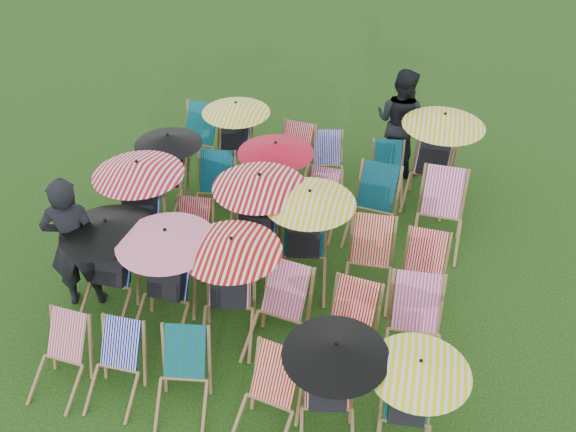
% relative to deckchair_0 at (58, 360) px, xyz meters
% --- Properties ---
extents(ground, '(100.00, 100.00, 0.00)m').
position_rel_deckchair_0_xyz_m(ground, '(1.91, 2.26, -0.41)').
color(ground, black).
rests_on(ground, ground).
extents(deckchair_0, '(0.61, 0.81, 0.83)m').
position_rel_deckchair_0_xyz_m(deckchair_0, '(0.00, 0.00, 0.00)').
color(deckchair_0, olive).
rests_on(deckchair_0, ground).
extents(deckchair_1, '(0.56, 0.77, 0.82)m').
position_rel_deckchair_0_xyz_m(deckchair_1, '(0.65, 0.03, -0.00)').
color(deckchair_1, olive).
rests_on(deckchair_1, ground).
extents(deckchair_2, '(0.68, 0.87, 0.86)m').
position_rel_deckchair_0_xyz_m(deckchair_2, '(1.43, 0.04, 0.02)').
color(deckchair_2, olive).
rests_on(deckchair_2, ground).
extents(deckchair_3, '(0.75, 0.93, 0.90)m').
position_rel_deckchair_0_xyz_m(deckchair_3, '(2.38, -0.07, 0.04)').
color(deckchair_3, olive).
rests_on(deckchair_3, ground).
extents(deckchair_4, '(1.06, 1.15, 1.26)m').
position_rel_deckchair_0_xyz_m(deckchair_4, '(3.01, 0.06, 0.25)').
color(deckchair_4, olive).
rests_on(deckchair_4, ground).
extents(deckchair_5, '(1.01, 1.07, 1.20)m').
position_rel_deckchair_0_xyz_m(deckchair_5, '(3.81, 0.08, 0.22)').
color(deckchair_5, olive).
rests_on(deckchair_5, ground).
extents(deckchair_6, '(1.13, 1.18, 1.34)m').
position_rel_deckchair_0_xyz_m(deckchair_6, '(0.03, 1.26, 0.29)').
color(deckchair_6, olive).
rests_on(deckchair_6, ground).
extents(deckchair_7, '(1.18, 1.23, 1.40)m').
position_rel_deckchair_0_xyz_m(deckchair_7, '(0.81, 1.17, 0.33)').
color(deckchair_7, olive).
rests_on(deckchair_7, ground).
extents(deckchair_8, '(1.17, 1.26, 1.38)m').
position_rel_deckchair_0_xyz_m(deckchair_8, '(1.61, 1.21, 0.32)').
color(deckchair_8, olive).
rests_on(deckchair_8, ground).
extents(deckchair_9, '(0.79, 0.99, 0.97)m').
position_rel_deckchair_0_xyz_m(deckchair_9, '(2.21, 1.12, 0.07)').
color(deckchair_9, olive).
rests_on(deckchair_9, ground).
extents(deckchair_10, '(0.72, 0.92, 0.92)m').
position_rel_deckchair_0_xyz_m(deckchair_10, '(3.05, 1.08, 0.05)').
color(deckchair_10, olive).
rests_on(deckchair_10, ground).
extents(deckchair_11, '(0.71, 0.95, 1.00)m').
position_rel_deckchair_0_xyz_m(deckchair_11, '(3.79, 1.22, 0.08)').
color(deckchair_11, olive).
rests_on(deckchair_11, ground).
extents(deckchair_12, '(1.22, 1.31, 1.45)m').
position_rel_deckchair_0_xyz_m(deckchair_12, '(-0.04, 2.39, 0.35)').
color(deckchair_12, olive).
rests_on(deckchair_12, ground).
extents(deckchair_13, '(0.60, 0.81, 0.85)m').
position_rel_deckchair_0_xyz_m(deckchair_13, '(0.69, 2.33, 0.01)').
color(deckchair_13, olive).
rests_on(deckchair_13, ground).
extents(deckchair_14, '(1.23, 1.29, 1.46)m').
position_rel_deckchair_0_xyz_m(deckchair_14, '(1.60, 2.43, 0.35)').
color(deckchair_14, olive).
rests_on(deckchair_14, ground).
extents(deckchair_15, '(1.18, 1.27, 1.40)m').
position_rel_deckchair_0_xyz_m(deckchair_15, '(2.29, 2.31, 0.32)').
color(deckchair_15, olive).
rests_on(deckchair_15, ground).
extents(deckchair_16, '(0.65, 0.90, 0.96)m').
position_rel_deckchair_0_xyz_m(deckchair_16, '(3.15, 2.29, 0.06)').
color(deckchair_16, olive).
rests_on(deckchair_16, ground).
extents(deckchair_17, '(0.64, 0.86, 0.89)m').
position_rel_deckchair_0_xyz_m(deckchair_17, '(3.83, 2.24, 0.03)').
color(deckchair_17, olive).
rests_on(deckchair_17, ground).
extents(deckchair_18, '(1.02, 1.08, 1.21)m').
position_rel_deckchair_0_xyz_m(deckchair_18, '(-0.11, 3.57, 0.22)').
color(deckchair_18, olive).
rests_on(deckchair_18, ground).
extents(deckchair_19, '(0.73, 0.94, 0.94)m').
position_rel_deckchair_0_xyz_m(deckchair_19, '(0.69, 3.42, 0.05)').
color(deckchair_19, olive).
rests_on(deckchair_19, ground).
extents(deckchair_20, '(1.10, 1.15, 1.30)m').
position_rel_deckchair_0_xyz_m(deckchair_20, '(1.54, 3.52, 0.27)').
color(deckchair_20, olive).
rests_on(deckchair_20, ground).
extents(deckchair_21, '(0.61, 0.81, 0.83)m').
position_rel_deckchair_0_xyz_m(deckchair_21, '(2.27, 3.50, 0.00)').
color(deckchair_21, olive).
rests_on(deckchair_21, ground).
extents(deckchair_22, '(0.78, 1.00, 0.99)m').
position_rel_deckchair_0_xyz_m(deckchair_22, '(3.03, 3.49, 0.08)').
color(deckchair_22, olive).
rests_on(deckchair_22, ground).
extents(deckchair_23, '(0.72, 0.98, 1.03)m').
position_rel_deckchair_0_xyz_m(deckchair_23, '(3.99, 3.52, 0.10)').
color(deckchair_23, olive).
rests_on(deckchair_23, ground).
extents(deckchair_24, '(0.75, 0.99, 1.01)m').
position_rel_deckchair_0_xyz_m(deckchair_24, '(-0.06, 4.68, 0.09)').
color(deckchair_24, olive).
rests_on(deckchair_24, ground).
extents(deckchair_25, '(1.09, 1.15, 1.29)m').
position_rel_deckchair_0_xyz_m(deckchair_25, '(0.64, 4.60, 0.27)').
color(deckchair_25, olive).
rests_on(deckchair_25, ground).
extents(deckchair_26, '(0.71, 0.91, 0.91)m').
position_rel_deckchair_0_xyz_m(deckchair_26, '(1.61, 4.61, 0.04)').
color(deckchair_26, olive).
rests_on(deckchair_26, ground).
extents(deckchair_27, '(0.68, 0.85, 0.82)m').
position_rel_deckchair_0_xyz_m(deckchair_27, '(2.19, 4.66, -0.00)').
color(deckchair_27, olive).
rests_on(deckchair_27, ground).
extents(deckchair_28, '(0.63, 0.81, 0.82)m').
position_rel_deckchair_0_xyz_m(deckchair_28, '(3.16, 4.56, -0.00)').
color(deckchair_28, olive).
rests_on(deckchair_28, ground).
extents(deckchair_29, '(1.23, 1.31, 1.46)m').
position_rel_deckchair_0_xyz_m(deckchair_29, '(3.83, 4.62, 0.36)').
color(deckchair_29, olive).
rests_on(deckchair_29, ground).
extents(person_left, '(0.80, 0.66, 1.89)m').
position_rel_deckchair_0_xyz_m(person_left, '(-0.39, 1.31, 0.53)').
color(person_left, black).
rests_on(person_left, ground).
extents(person_rear, '(1.07, 0.96, 1.79)m').
position_rel_deckchair_0_xyz_m(person_rear, '(3.23, 5.41, 0.48)').
color(person_rear, black).
rests_on(person_rear, ground).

